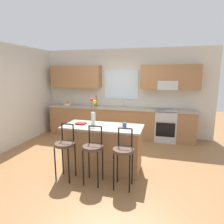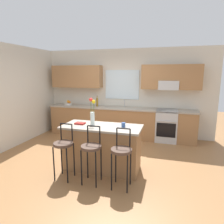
% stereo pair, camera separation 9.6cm
% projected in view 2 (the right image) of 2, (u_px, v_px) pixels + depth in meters
% --- Properties ---
extents(ground_plane, '(14.00, 14.00, 0.00)m').
position_uv_depth(ground_plane, '(102.00, 158.00, 4.69)').
color(ground_plane, olive).
extents(wall_left, '(0.12, 4.60, 2.70)m').
position_uv_depth(wall_left, '(16.00, 96.00, 5.42)').
color(wall_left, beige).
rests_on(wall_left, ground).
extents(back_wall_assembly, '(5.60, 0.50, 2.70)m').
position_uv_depth(back_wall_assembly, '(123.00, 88.00, 6.26)').
color(back_wall_assembly, beige).
rests_on(back_wall_assembly, ground).
extents(counter_run, '(4.56, 0.64, 0.92)m').
position_uv_depth(counter_run, '(120.00, 122.00, 6.20)').
color(counter_run, '#996B42').
rests_on(counter_run, ground).
extents(sink_faucet, '(0.02, 0.13, 0.23)m').
position_uv_depth(sink_faucet, '(124.00, 102.00, 6.19)').
color(sink_faucet, '#B7BABC').
rests_on(sink_faucet, counter_run).
extents(oven_range, '(0.60, 0.64, 0.92)m').
position_uv_depth(oven_range, '(166.00, 125.00, 5.79)').
color(oven_range, '#B7BABC').
rests_on(oven_range, ground).
extents(kitchen_island, '(1.60, 0.71, 0.92)m').
position_uv_depth(kitchen_island, '(102.00, 147.00, 4.08)').
color(kitchen_island, '#996B42').
rests_on(kitchen_island, ground).
extents(bar_stool_near, '(0.36, 0.36, 1.04)m').
position_uv_depth(bar_stool_near, '(64.00, 146.00, 3.66)').
color(bar_stool_near, black).
rests_on(bar_stool_near, ground).
extents(bar_stool_middle, '(0.36, 0.36, 1.04)m').
position_uv_depth(bar_stool_middle, '(91.00, 149.00, 3.51)').
color(bar_stool_middle, black).
rests_on(bar_stool_middle, ground).
extents(bar_stool_far, '(0.36, 0.36, 1.04)m').
position_uv_depth(bar_stool_far, '(121.00, 153.00, 3.36)').
color(bar_stool_far, black).
rests_on(bar_stool_far, ground).
extents(flower_vase, '(0.13, 0.09, 0.55)m').
position_uv_depth(flower_vase, '(92.00, 113.00, 4.05)').
color(flower_vase, silver).
rests_on(flower_vase, kitchen_island).
extents(mug_ceramic, '(0.08, 0.08, 0.09)m').
position_uv_depth(mug_ceramic, '(123.00, 125.00, 3.89)').
color(mug_ceramic, '#33518C').
rests_on(mug_ceramic, kitchen_island).
extents(cookbook, '(0.20, 0.15, 0.03)m').
position_uv_depth(cookbook, '(80.00, 123.00, 4.13)').
color(cookbook, maroon).
rests_on(cookbook, kitchen_island).
extents(fruit_bowl_oranges, '(0.24, 0.24, 0.16)m').
position_uv_depth(fruit_bowl_oranges, '(68.00, 103.00, 6.59)').
color(fruit_bowl_oranges, silver).
rests_on(fruit_bowl_oranges, counter_run).
extents(bottle_olive_oil, '(0.06, 0.06, 0.34)m').
position_uv_depth(bottle_olive_oil, '(97.00, 102.00, 6.29)').
color(bottle_olive_oil, olive).
rests_on(bottle_olive_oil, counter_run).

